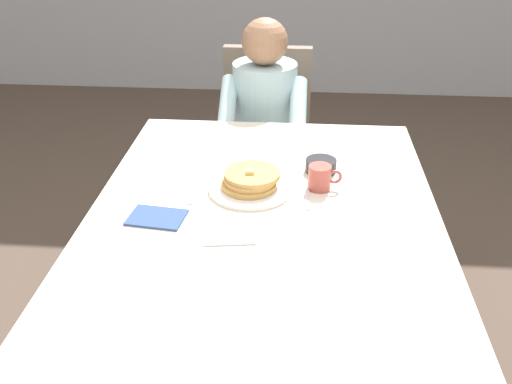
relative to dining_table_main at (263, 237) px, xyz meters
name	(u,v)px	position (x,y,z in m)	size (l,w,h in m)	color
ground_plane	(262,381)	(0.00, 0.00, -0.65)	(14.00, 14.00, 0.00)	brown
dining_table_main	(263,237)	(0.00, 0.00, 0.00)	(1.12, 1.52, 0.74)	silver
chair_diner	(266,130)	(-0.07, 1.17, -0.12)	(0.44, 0.45, 0.93)	#7A6B5B
diner_person	(264,116)	(-0.07, 1.01, 0.02)	(0.40, 0.43, 1.12)	silver
plate_breakfast	(250,188)	(-0.05, 0.14, 0.10)	(0.28, 0.28, 0.02)	white
breakfast_stack	(250,180)	(-0.05, 0.14, 0.13)	(0.20, 0.20, 0.06)	tan
cup_coffee	(320,177)	(0.18, 0.17, 0.13)	(0.11, 0.08, 0.08)	#B24C42
bowl_butter	(321,165)	(0.18, 0.30, 0.11)	(0.11, 0.11, 0.04)	black
fork_left_of_plate	(193,191)	(-0.24, 0.12, 0.09)	(0.18, 0.01, 0.01)	silver
knife_right_of_plate	(307,195)	(0.14, 0.12, 0.09)	(0.20, 0.01, 0.01)	silver
spoon_near_edge	(230,244)	(-0.08, -0.18, 0.09)	(0.15, 0.01, 0.01)	silver
napkin_folded	(157,217)	(-0.33, -0.06, 0.09)	(0.17, 0.12, 0.01)	#334C7F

